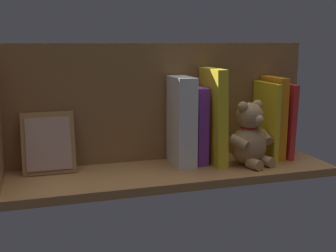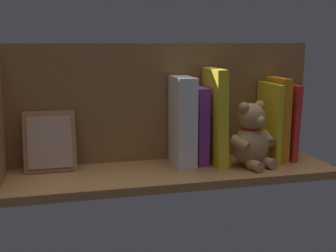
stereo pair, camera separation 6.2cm
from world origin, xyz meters
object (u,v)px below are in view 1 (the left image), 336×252
object	(u,v)px
book_0	(283,120)
dictionary_thick_white	(182,121)
teddy_bear	(250,137)
picture_frame_leaning	(48,143)

from	to	relation	value
book_0	dictionary_thick_white	distance (cm)	31.85
teddy_bear	picture_frame_leaning	world-z (taller)	teddy_bear
teddy_bear	picture_frame_leaning	distance (cm)	54.56
teddy_bear	dictionary_thick_white	world-z (taller)	dictionary_thick_white
book_0	teddy_bear	xyz separation A→B (cm)	(13.70, 5.48, -3.00)
book_0	teddy_bear	world-z (taller)	book_0
teddy_bear	dictionary_thick_white	bearing A→B (deg)	-36.44
book_0	teddy_bear	distance (cm)	15.06
book_0	teddy_bear	bearing A→B (deg)	21.82
book_0	dictionary_thick_white	bearing A→B (deg)	-0.43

